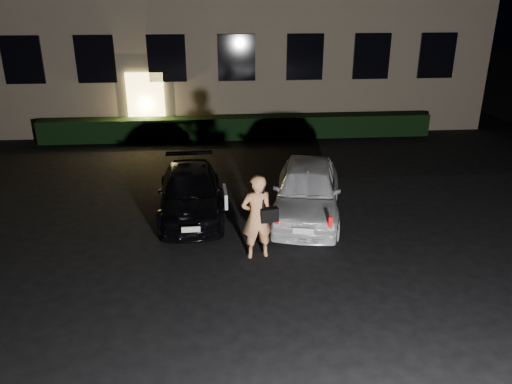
{
  "coord_description": "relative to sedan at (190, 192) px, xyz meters",
  "views": [
    {
      "loc": [
        -0.93,
        -8.33,
        5.33
      ],
      "look_at": [
        -0.04,
        2.0,
        1.15
      ],
      "focal_mm": 35.0,
      "sensor_mm": 36.0,
      "label": 1
    }
  ],
  "objects": [
    {
      "name": "ground",
      "position": [
        1.59,
        -3.56,
        -0.56
      ],
      "size": [
        80.0,
        80.0,
        0.0
      ],
      "primitive_type": "plane",
      "color": "black",
      "rests_on": "ground"
    },
    {
      "name": "sedan",
      "position": [
        0.0,
        0.0,
        0.0
      ],
      "size": [
        1.79,
        3.99,
        1.12
      ],
      "rotation": [
        0.0,
        0.0,
        0.04
      ],
      "color": "black",
      "rests_on": "ground"
    },
    {
      "name": "man",
      "position": [
        1.5,
        -2.43,
        0.38
      ],
      "size": [
        0.83,
        0.57,
        1.87
      ],
      "rotation": [
        0.0,
        0.0,
        3.34
      ],
      "color": "tan",
      "rests_on": "ground"
    },
    {
      "name": "hedge",
      "position": [
        1.59,
        6.94,
        -0.14
      ],
      "size": [
        15.0,
        0.7,
        0.85
      ],
      "primitive_type": "cube",
      "color": "black",
      "rests_on": "ground"
    },
    {
      "name": "hatch",
      "position": [
        2.93,
        -0.42,
        0.13
      ],
      "size": [
        2.47,
        4.3,
        1.38
      ],
      "rotation": [
        0.0,
        0.0,
        -0.22
      ],
      "color": "white",
      "rests_on": "ground"
    }
  ]
}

